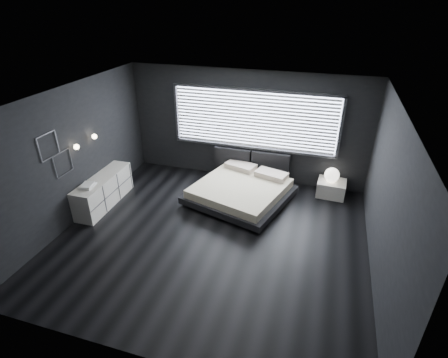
% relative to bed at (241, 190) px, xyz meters
% --- Properties ---
extents(room, '(6.04, 6.00, 2.80)m').
position_rel_bed_xyz_m(room, '(-0.19, -1.59, 1.15)').
color(room, black).
rests_on(room, ground).
extents(window, '(4.14, 0.09, 1.52)m').
position_rel_bed_xyz_m(window, '(0.01, 1.11, 1.36)').
color(window, white).
rests_on(window, ground).
extents(headboard, '(1.96, 0.16, 0.52)m').
position_rel_bed_xyz_m(headboard, '(-0.01, 1.05, 0.32)').
color(headboard, black).
rests_on(headboard, ground).
extents(sconce_near, '(0.18, 0.11, 0.11)m').
position_rel_bed_xyz_m(sconce_near, '(-3.08, -1.54, 1.35)').
color(sconce_near, silver).
rests_on(sconce_near, ground).
extents(sconce_far, '(0.18, 0.11, 0.11)m').
position_rel_bed_xyz_m(sconce_far, '(-3.08, -0.94, 1.35)').
color(sconce_far, silver).
rests_on(sconce_far, ground).
extents(wall_art_upper, '(0.01, 0.48, 0.48)m').
position_rel_bed_xyz_m(wall_art_upper, '(-3.17, -2.14, 1.60)').
color(wall_art_upper, '#47474C').
rests_on(wall_art_upper, ground).
extents(wall_art_lower, '(0.01, 0.48, 0.48)m').
position_rel_bed_xyz_m(wall_art_lower, '(-3.17, -1.89, 1.13)').
color(wall_art_lower, '#47474C').
rests_on(wall_art_lower, ground).
extents(bed, '(2.58, 2.51, 0.54)m').
position_rel_bed_xyz_m(bed, '(0.00, 0.00, 0.00)').
color(bed, black).
rests_on(bed, ground).
extents(nightstand, '(0.68, 0.58, 0.38)m').
position_rel_bed_xyz_m(nightstand, '(2.03, 0.83, -0.06)').
color(nightstand, silver).
rests_on(nightstand, ground).
extents(orb_lamp, '(0.35, 0.35, 0.35)m').
position_rel_bed_xyz_m(orb_lamp, '(2.00, 0.81, 0.30)').
color(orb_lamp, white).
rests_on(orb_lamp, nightstand).
extents(dresser, '(0.52, 1.74, 0.69)m').
position_rel_bed_xyz_m(dresser, '(-2.97, -1.09, 0.09)').
color(dresser, silver).
rests_on(dresser, ground).
extents(book_stack, '(0.30, 0.37, 0.07)m').
position_rel_bed_xyz_m(book_stack, '(-2.99, -1.56, 0.47)').
color(book_stack, silver).
rests_on(book_stack, dresser).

